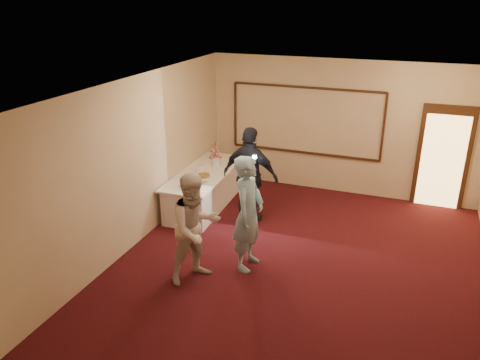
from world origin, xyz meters
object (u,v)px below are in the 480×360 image
(plate_stack_a, at_px, (201,168))
(plate_stack_b, at_px, (216,162))
(pavlova_tray, at_px, (193,184))
(woman, at_px, (195,228))
(cupcake_stand, at_px, (215,152))
(buffet_table, at_px, (205,188))
(man, at_px, (248,213))
(guest, at_px, (250,176))
(tart, at_px, (204,176))

(plate_stack_a, height_order, plate_stack_b, plate_stack_a)
(pavlova_tray, height_order, woman, woman)
(cupcake_stand, relative_size, woman, 0.24)
(woman, bearing_deg, buffet_table, 55.38)
(cupcake_stand, height_order, woman, woman)
(man, distance_m, woman, 0.90)
(plate_stack_a, height_order, woman, woman)
(man, distance_m, guest, 1.66)
(plate_stack_a, bearing_deg, tart, -54.31)
(buffet_table, bearing_deg, tart, -69.31)
(pavlova_tray, distance_m, plate_stack_b, 1.29)
(buffet_table, relative_size, guest, 1.32)
(buffet_table, bearing_deg, woman, -68.15)
(pavlova_tray, bearing_deg, buffet_table, 99.90)
(buffet_table, relative_size, tart, 8.82)
(buffet_table, relative_size, pavlova_tray, 4.65)
(tart, bearing_deg, plate_stack_a, 125.69)
(man, bearing_deg, guest, 20.52)
(buffet_table, height_order, plate_stack_a, plate_stack_a)
(tart, height_order, woman, woman)
(cupcake_stand, relative_size, plate_stack_b, 2.36)
(pavlova_tray, height_order, cupcake_stand, cupcake_stand)
(pavlova_tray, height_order, guest, guest)
(pavlova_tray, xyz_separation_m, man, (1.53, -1.10, 0.12))
(woman, bearing_deg, guest, 30.39)
(plate_stack_b, bearing_deg, guest, -37.29)
(pavlova_tray, distance_m, guest, 1.12)
(buffet_table, relative_size, plate_stack_a, 13.68)
(cupcake_stand, bearing_deg, tart, -77.75)
(buffet_table, height_order, cupcake_stand, cupcake_stand)
(plate_stack_b, bearing_deg, plate_stack_a, -108.65)
(woman, xyz_separation_m, guest, (0.12, 2.20, 0.08))
(pavlova_tray, xyz_separation_m, cupcake_stand, (-0.30, 1.76, 0.07))
(plate_stack_a, relative_size, guest, 0.10)
(guest, bearing_deg, woman, 91.61)
(plate_stack_b, distance_m, tart, 0.72)
(woman, bearing_deg, plate_stack_a, 57.05)
(plate_stack_a, bearing_deg, plate_stack_b, 71.35)
(plate_stack_a, bearing_deg, guest, -15.85)
(buffet_table, xyz_separation_m, plate_stack_b, (0.08, 0.43, 0.46))
(cupcake_stand, distance_m, plate_stack_b, 0.53)
(plate_stack_b, relative_size, guest, 0.09)
(plate_stack_b, bearing_deg, cupcake_stand, 116.43)
(plate_stack_b, relative_size, man, 0.09)
(plate_stack_a, distance_m, man, 2.60)
(man, xyz_separation_m, guest, (-0.52, 1.57, -0.00))
(plate_stack_b, distance_m, woman, 3.16)
(woman, relative_size, guest, 0.92)
(tart, bearing_deg, woman, -68.00)
(plate_stack_a, relative_size, plate_stack_b, 1.05)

